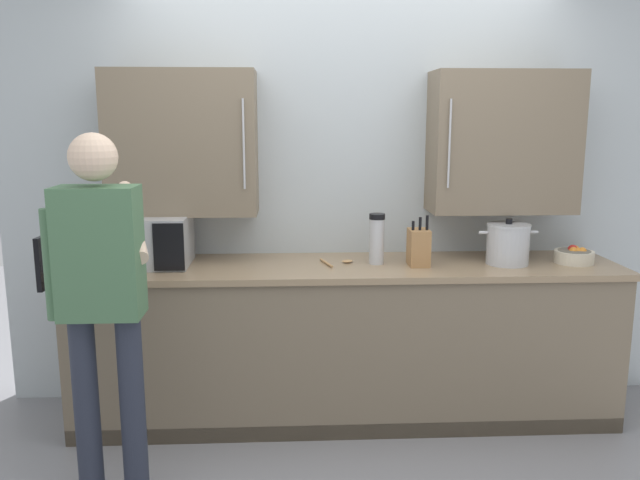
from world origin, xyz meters
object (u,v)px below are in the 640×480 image
(stock_pot, at_px, (508,244))
(fruit_bowl, at_px, (574,255))
(thermos_flask, at_px, (377,239))
(microwave_oven, at_px, (131,241))
(person_figure, at_px, (102,290))
(wooden_spoon, at_px, (338,262))
(knife_block, at_px, (419,247))

(stock_pot, height_order, fruit_bowl, stock_pot)
(thermos_flask, bearing_deg, microwave_oven, 178.96)
(stock_pot, distance_m, person_figure, 2.17)
(wooden_spoon, xyz_separation_m, fruit_bowl, (1.34, -0.05, 0.03))
(fruit_bowl, bearing_deg, wooden_spoon, 178.03)
(microwave_oven, bearing_deg, knife_block, -2.69)
(microwave_oven, distance_m, knife_block, 1.60)
(thermos_flask, bearing_deg, wooden_spoon, 176.55)
(knife_block, xyz_separation_m, wooden_spoon, (-0.44, 0.06, -0.09))
(thermos_flask, distance_m, person_figure, 1.53)
(fruit_bowl, height_order, person_figure, person_figure)
(microwave_oven, relative_size, fruit_bowl, 3.65)
(stock_pot, relative_size, wooden_spoon, 1.75)
(stock_pot, bearing_deg, fruit_bowl, 1.17)
(wooden_spoon, distance_m, thermos_flask, 0.26)
(knife_block, relative_size, thermos_flask, 1.00)
(stock_pot, bearing_deg, thermos_flask, 176.81)
(microwave_oven, bearing_deg, thermos_flask, -1.04)
(microwave_oven, xyz_separation_m, person_figure, (0.07, -0.83, -0.05))
(stock_pot, distance_m, thermos_flask, 0.74)
(stock_pot, distance_m, fruit_bowl, 0.40)
(microwave_oven, bearing_deg, stock_pot, -1.79)
(thermos_flask, relative_size, person_figure, 0.17)
(wooden_spoon, relative_size, thermos_flask, 0.67)
(microwave_oven, height_order, thermos_flask, thermos_flask)
(knife_block, height_order, thermos_flask, same)
(wooden_spoon, bearing_deg, knife_block, -8.06)
(knife_block, height_order, person_figure, person_figure)
(microwave_oven, bearing_deg, fruit_bowl, -1.33)
(microwave_oven, distance_m, fruit_bowl, 2.49)
(knife_block, bearing_deg, stock_pot, 1.03)
(thermos_flask, bearing_deg, person_figure, -147.94)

